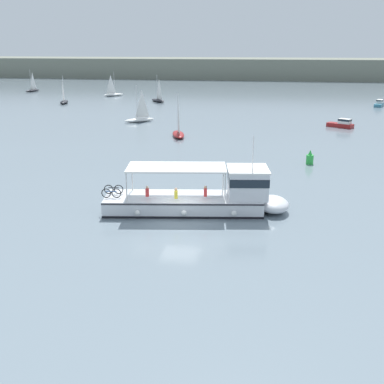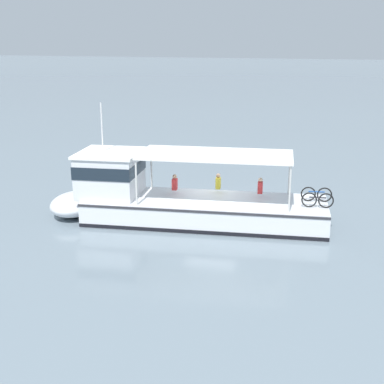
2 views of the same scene
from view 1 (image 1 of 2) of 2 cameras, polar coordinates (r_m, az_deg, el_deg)
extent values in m
plane|color=slate|center=(31.64, -1.46, -3.34)|extent=(400.00, 400.00, 0.00)
cube|color=slate|center=(174.13, 8.25, 14.44)|extent=(400.00, 28.00, 6.74)
cube|color=silver|center=(33.08, -1.04, -1.40)|extent=(11.17, 4.86, 1.10)
ellipsoid|color=silver|center=(33.45, 9.64, -1.43)|extent=(2.64, 3.25, 1.01)
cube|color=black|center=(33.22, -1.04, -2.14)|extent=(11.18, 4.90, 0.16)
cube|color=#2D2D33|center=(32.93, -1.04, -0.63)|extent=(11.18, 4.92, 0.10)
cube|color=silver|center=(32.78, 6.66, 1.06)|extent=(3.00, 3.10, 1.90)
cube|color=#19232D|center=(32.69, 6.68, 1.62)|extent=(3.05, 3.16, 0.56)
cube|color=white|center=(32.52, 6.72, 2.77)|extent=(3.18, 3.28, 0.12)
cube|color=white|center=(32.36, -1.86, 2.97)|extent=(7.08, 3.96, 0.10)
cylinder|color=silver|center=(33.95, 3.75, 1.79)|extent=(0.08, 0.08, 2.00)
cylinder|color=silver|center=(31.34, 3.99, 0.47)|extent=(0.08, 0.08, 2.00)
cylinder|color=silver|center=(34.24, -7.18, 1.82)|extent=(0.08, 0.08, 2.00)
cylinder|color=silver|center=(31.66, -7.84, 0.52)|extent=(0.08, 0.08, 2.00)
cylinder|color=silver|center=(32.28, 7.32, 4.75)|extent=(0.06, 0.06, 2.20)
sphere|color=white|center=(31.48, 5.06, -2.55)|extent=(0.36, 0.36, 0.36)
sphere|color=white|center=(31.41, -0.96, -2.53)|extent=(0.36, 0.36, 0.36)
sphere|color=white|center=(31.66, -6.58, -2.49)|extent=(0.36, 0.36, 0.36)
torus|color=black|center=(33.69, -8.78, 0.31)|extent=(0.66, 0.16, 0.66)
torus|color=black|center=(33.82, -9.95, 0.32)|extent=(0.66, 0.16, 0.66)
cylinder|color=#232328|center=(33.72, -9.37, 0.51)|extent=(0.70, 0.17, 0.06)
torus|color=black|center=(32.85, -9.03, -0.14)|extent=(0.66, 0.16, 0.66)
torus|color=black|center=(32.97, -10.23, -0.13)|extent=(0.66, 0.16, 0.66)
cylinder|color=#1E478C|center=(32.87, -9.64, 0.06)|extent=(0.70, 0.17, 0.06)
cube|color=red|center=(32.30, -5.38, -0.06)|extent=(0.27, 0.35, 0.52)
sphere|color=beige|center=(32.19, -5.40, 0.57)|extent=(0.20, 0.20, 0.20)
cube|color=yellow|center=(31.73, -1.93, -0.30)|extent=(0.27, 0.35, 0.52)
sphere|color=tan|center=(31.62, -1.93, 0.34)|extent=(0.20, 0.20, 0.20)
cube|color=red|center=(32.18, 1.62, -0.05)|extent=(0.27, 0.35, 0.52)
sphere|color=tan|center=(32.07, 1.62, 0.58)|extent=(0.20, 0.20, 0.20)
ellipsoid|color=#232328|center=(127.80, -18.56, 11.45)|extent=(2.28, 4.98, 0.60)
cylinder|color=silver|center=(127.37, -18.77, 12.64)|extent=(0.08, 0.08, 4.80)
pyramid|color=white|center=(128.07, -18.52, 12.54)|extent=(0.38, 1.68, 4.08)
ellipsoid|color=#232328|center=(99.77, -15.05, 10.38)|extent=(2.61, 5.00, 0.60)
cylinder|color=silver|center=(99.81, -15.15, 11.93)|extent=(0.08, 0.08, 4.80)
pyramid|color=white|center=(98.99, -15.20, 11.71)|extent=(0.50, 1.66, 4.08)
cube|color=maroon|center=(70.98, 17.31, 7.64)|extent=(3.75, 2.97, 0.56)
cube|color=white|center=(70.64, 17.82, 8.07)|extent=(1.92, 1.73, 0.70)
cube|color=#19232D|center=(70.62, 17.83, 8.21)|extent=(1.94, 1.75, 0.28)
ellipsoid|color=maroon|center=(60.64, -1.65, 6.91)|extent=(2.75, 5.00, 0.60)
cylinder|color=silver|center=(60.51, -1.70, 9.48)|extent=(0.08, 0.08, 4.80)
pyramid|color=white|center=(59.72, -1.59, 9.07)|extent=(0.56, 1.64, 4.08)
cube|color=teal|center=(98.05, 21.47, 9.66)|extent=(2.42, 3.83, 0.56)
cube|color=white|center=(98.61, 21.57, 10.06)|extent=(1.52, 1.87, 0.70)
cube|color=#19232D|center=(98.59, 21.58, 10.16)|extent=(1.54, 1.88, 0.28)
ellipsoid|color=white|center=(112.26, -9.37, 11.42)|extent=(4.42, 4.35, 0.60)
cylinder|color=silver|center=(112.16, -9.30, 12.80)|extent=(0.08, 0.08, 4.80)
pyramid|color=white|center=(111.80, -9.69, 12.61)|extent=(1.26, 1.23, 4.08)
ellipsoid|color=white|center=(73.16, -6.33, 8.58)|extent=(4.55, 4.20, 0.60)
cylinder|color=silver|center=(72.68, -6.62, 10.66)|extent=(0.08, 0.08, 4.80)
pyramid|color=white|center=(73.10, -6.00, 10.47)|extent=(1.32, 1.16, 4.08)
ellipsoid|color=#232328|center=(99.34, -4.09, 10.88)|extent=(4.23, 4.52, 0.60)
cylinder|color=silver|center=(99.35, -4.21, 12.44)|extent=(0.08, 0.08, 4.80)
pyramid|color=white|center=(98.64, -3.95, 12.23)|extent=(1.17, 1.31, 4.08)
cylinder|color=green|center=(47.80, 13.92, 3.80)|extent=(0.70, 0.70, 0.90)
cone|color=green|center=(47.65, 13.98, 4.62)|extent=(0.42, 0.42, 0.50)
camera|label=2|loc=(54.30, -3.80, 13.94)|focal=49.85mm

